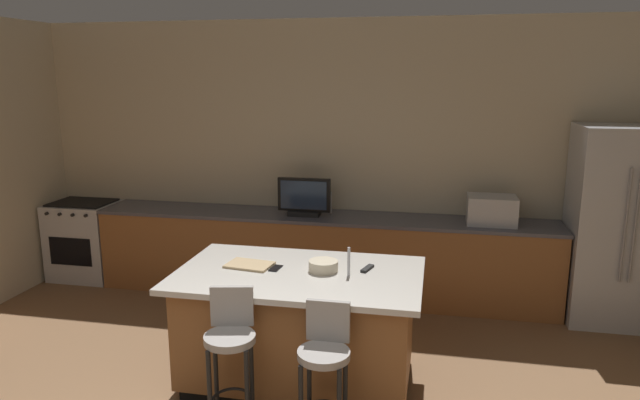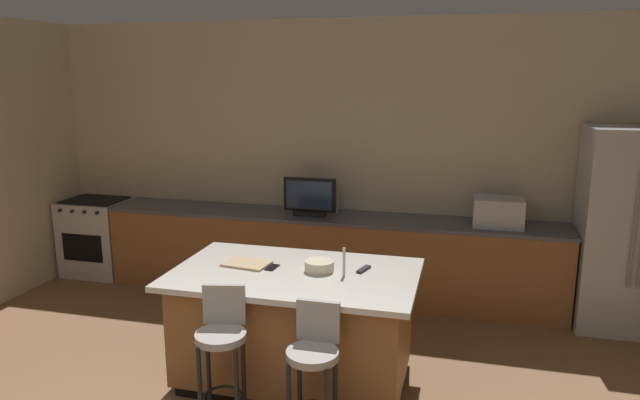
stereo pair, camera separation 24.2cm
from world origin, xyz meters
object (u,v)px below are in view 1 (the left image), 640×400
object	(u,v)px
tv_monitor	(304,198)
fruit_bowl	(323,266)
microwave	(492,210)
bar_stool_right	(325,363)
range_oven	(86,240)
cell_phone	(276,268)
tv_remote	(367,268)
bar_stool_left	(231,349)
kitchen_island	(299,326)
cutting_board	(249,265)
refrigerator	(616,226)

from	to	relation	value
tv_monitor	fruit_bowl	distance (m)	1.80
microwave	tv_monitor	size ratio (longest dim) A/B	0.85
microwave	bar_stool_right	distance (m)	2.84
range_oven	microwave	xyz separation A→B (m)	(4.61, 0.00, 0.59)
bar_stool_right	cell_phone	xyz separation A→B (m)	(-0.53, 0.74, 0.35)
microwave	cell_phone	world-z (taller)	microwave
bar_stool_right	tv_remote	world-z (taller)	bar_stool_right
range_oven	bar_stool_left	world-z (taller)	bar_stool_left
bar_stool_left	cell_phone	xyz separation A→B (m)	(0.10, 0.75, 0.31)
kitchen_island	cell_phone	distance (m)	0.49
microwave	bar_stool_left	bearing A→B (deg)	-126.12
range_oven	tv_remote	world-z (taller)	tv_remote
fruit_bowl	range_oven	bearing A→B (deg)	151.43
tv_monitor	cell_phone	xyz separation A→B (m)	(0.18, -1.73, -0.18)
tv_monitor	cell_phone	world-z (taller)	tv_monitor
kitchen_island	cutting_board	bearing A→B (deg)	171.65
bar_stool_right	fruit_bowl	bearing A→B (deg)	101.72
kitchen_island	microwave	bearing A→B (deg)	49.47
refrigerator	tv_monitor	distance (m)	3.09
refrigerator	fruit_bowl	xyz separation A→B (m)	(-2.54, -1.70, -0.01)
microwave	bar_stool_left	world-z (taller)	microwave
cutting_board	range_oven	bearing A→B (deg)	146.31
kitchen_island	range_oven	size ratio (longest dim) A/B	2.03
microwave	fruit_bowl	distance (m)	2.24
kitchen_island	bar_stool_right	distance (m)	0.79
microwave	fruit_bowl	bearing A→B (deg)	-128.03
refrigerator	bar_stool_left	world-z (taller)	refrigerator
kitchen_island	refrigerator	distance (m)	3.27
bar_stool_left	bar_stool_right	size ratio (longest dim) A/B	1.05
kitchen_island	refrigerator	size ratio (longest dim) A/B	0.98
cutting_board	tv_remote	bearing A→B (deg)	6.02
range_oven	fruit_bowl	bearing A→B (deg)	-28.57
bar_stool_right	fruit_bowl	size ratio (longest dim) A/B	4.18
tv_remote	cutting_board	bearing A→B (deg)	-157.62
range_oven	microwave	bearing A→B (deg)	0.01
bar_stool_left	cell_phone	distance (m)	0.82
range_oven	cutting_board	world-z (taller)	cutting_board
refrigerator	cutting_board	size ratio (longest dim) A/B	5.46
cell_phone	range_oven	bearing A→B (deg)	153.21
refrigerator	range_oven	world-z (taller)	refrigerator
kitchen_island	range_oven	bearing A→B (deg)	149.19
range_oven	bar_stool_right	size ratio (longest dim) A/B	0.98
microwave	range_oven	bearing A→B (deg)	-179.99
fruit_bowl	cell_phone	distance (m)	0.37
refrigerator	cutting_board	distance (m)	3.56
range_oven	tv_monitor	bearing A→B (deg)	-1.08
refrigerator	fruit_bowl	distance (m)	3.05
refrigerator	cutting_board	xyz separation A→B (m)	(-3.13, -1.70, -0.04)
kitchen_island	refrigerator	world-z (taller)	refrigerator
bar_stool_left	cutting_board	distance (m)	0.85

